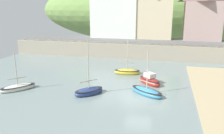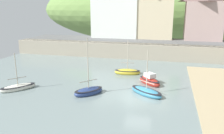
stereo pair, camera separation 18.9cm
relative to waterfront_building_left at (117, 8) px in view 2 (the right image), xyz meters
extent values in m
cube|color=gray|center=(8.04, -25.20, -7.97)|extent=(48.00, 40.00, 0.06)
cube|color=gray|center=(8.04, -8.20, -6.74)|extent=(48.00, 2.40, 2.40)
cube|color=#606060|center=(8.04, -4.50, -5.59)|extent=(48.00, 9.00, 0.10)
ellipsoid|color=olive|center=(9.16, 30.00, -0.58)|extent=(80.00, 44.00, 21.00)
cube|color=silver|center=(0.00, 0.00, -0.94)|extent=(8.83, 5.76, 9.20)
cube|color=beige|center=(6.72, 0.00, -1.21)|extent=(8.19, 5.37, 8.65)
cube|color=#AE928C|center=(16.05, 0.00, -2.17)|extent=(6.22, 5.79, 6.74)
ellipsoid|color=silver|center=(-4.17, -25.99, -7.74)|extent=(3.15, 3.50, 0.71)
ellipsoid|color=black|center=(-4.17, -25.99, -7.54)|extent=(3.09, 3.43, 0.12)
cylinder|color=#B2A893|center=(-4.17, -25.99, -5.75)|extent=(0.09, 0.09, 3.27)
cylinder|color=gray|center=(-4.17, -25.99, -6.71)|extent=(1.21, 1.46, 0.07)
ellipsoid|color=navy|center=(3.23, -25.39, -7.71)|extent=(2.96, 3.16, 0.84)
ellipsoid|color=black|center=(3.23, -25.39, -7.47)|extent=(2.90, 3.10, 0.12)
cylinder|color=#B2A893|center=(3.23, -25.39, -4.89)|extent=(0.09, 0.09, 4.80)
cylinder|color=gray|center=(3.23, -25.39, -6.59)|extent=(1.27, 1.49, 0.07)
ellipsoid|color=maroon|center=(8.64, -20.84, -7.67)|extent=(3.05, 3.13, 0.96)
ellipsoid|color=black|center=(8.64, -20.84, -7.41)|extent=(2.99, 3.06, 0.12)
cube|color=silver|center=(8.64, -20.84, -6.95)|extent=(1.38, 1.39, 0.48)
ellipsoid|color=gold|center=(5.57, -17.61, -7.71)|extent=(3.39, 1.76, 0.82)
ellipsoid|color=black|center=(5.57, -17.61, -7.48)|extent=(3.32, 1.73, 0.12)
cylinder|color=#B2A893|center=(5.57, -17.61, -5.50)|extent=(0.09, 0.09, 3.60)
cylinder|color=gray|center=(5.57, -17.61, -6.51)|extent=(1.67, 0.29, 0.07)
ellipsoid|color=teal|center=(8.63, -24.05, -7.72)|extent=(3.78, 3.30, 0.77)
ellipsoid|color=black|center=(8.63, -24.05, -7.51)|extent=(3.71, 3.24, 0.12)
cylinder|color=#B2A893|center=(8.63, -24.05, -5.46)|extent=(0.09, 0.09, 3.75)
cylinder|color=gray|center=(8.63, -24.05, -6.71)|extent=(1.56, 1.18, 0.07)
sphere|color=orange|center=(8.02, -18.01, -7.80)|extent=(0.47, 0.47, 0.47)
camera|label=1|loc=(10.38, -44.95, 0.19)|focal=36.69mm
camera|label=2|loc=(10.56, -44.91, 0.19)|focal=36.69mm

